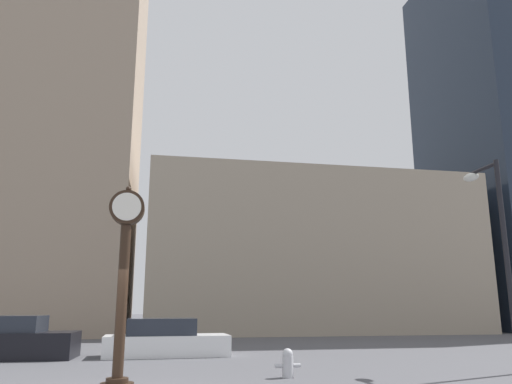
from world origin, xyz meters
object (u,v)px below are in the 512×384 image
at_px(street_clock, 124,269).
at_px(fire_hydrant_far, 288,363).
at_px(car_white, 165,340).
at_px(street_lamp_right, 494,227).
at_px(car_black, 11,340).

xyz_separation_m(street_clock, fire_hydrant_far, (3.98, 0.94, -2.17)).
bearing_deg(fire_hydrant_far, car_white, 115.89).
distance_m(street_clock, car_white, 7.24).
relative_size(fire_hydrant_far, street_lamp_right, 0.12).
relative_size(car_black, car_white, 0.96).
bearing_deg(car_black, car_white, 2.22).
xyz_separation_m(street_clock, car_black, (-3.96, 6.88, -1.93)).
xyz_separation_m(fire_hydrant_far, street_lamp_right, (6.06, -0.05, 3.54)).
xyz_separation_m(street_clock, street_lamp_right, (10.04, 0.89, 1.36)).
xyz_separation_m(street_clock, car_white, (1.10, 6.88, -1.98)).
bearing_deg(fire_hydrant_far, car_black, 143.19).
distance_m(car_black, fire_hydrant_far, 9.92).
distance_m(car_white, fire_hydrant_far, 6.60).
relative_size(street_clock, street_lamp_right, 0.77).
xyz_separation_m(car_white, street_lamp_right, (8.94, -5.99, 3.34)).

